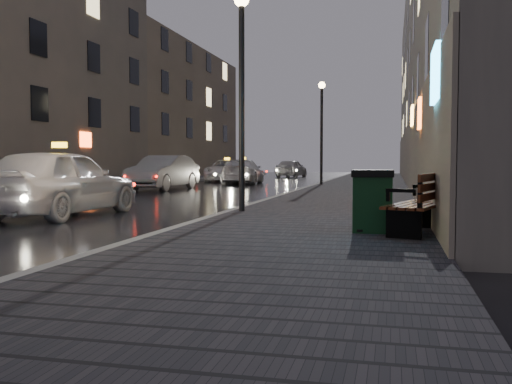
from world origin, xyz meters
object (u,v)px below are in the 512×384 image
at_px(car_left_mid, 163,173).
at_px(lamp_far, 322,120).
at_px(trash_bin, 373,200).
at_px(taxi_mid, 243,172).
at_px(lamp_near, 242,73).
at_px(car_far, 291,168).
at_px(taxi_far, 227,171).
at_px(bench, 422,203).
at_px(taxi_near, 60,182).

bearing_deg(car_left_mid, lamp_far, 33.72).
bearing_deg(lamp_far, trash_bin, -80.46).
relative_size(trash_bin, taxi_mid, 0.22).
distance_m(lamp_near, car_far, 33.77).
bearing_deg(taxi_far, bench, -73.69).
bearing_deg(trash_bin, car_left_mid, 124.53).
bearing_deg(bench, lamp_far, 118.01).
xyz_separation_m(lamp_near, car_far, (-4.61, 33.34, -2.74)).
bearing_deg(lamp_near, lamp_far, 90.00).
xyz_separation_m(car_left_mid, taxi_far, (-0.05, 10.94, -0.09)).
distance_m(bench, taxi_near, 8.86).
xyz_separation_m(trash_bin, taxi_near, (-7.67, 2.51, 0.15)).
xyz_separation_m(taxi_mid, car_far, (0.44, 14.14, 0.02)).
xyz_separation_m(lamp_near, taxi_far, (-7.06, 22.77, -2.76)).
bearing_deg(car_far, taxi_far, 84.14).
distance_m(lamp_near, lamp_far, 16.00).
xyz_separation_m(bench, taxi_far, (-11.14, 26.20, 0.06)).
relative_size(lamp_near, bench, 2.48).
height_order(taxi_near, car_left_mid, taxi_near).
height_order(lamp_far, bench, lamp_far).
bearing_deg(taxi_mid, taxi_far, -65.70).
bearing_deg(bench, lamp_near, 156.08).
xyz_separation_m(lamp_far, bench, (4.08, -19.43, -2.82)).
distance_m(lamp_near, taxi_near, 5.22).
height_order(lamp_near, taxi_near, lamp_near).
distance_m(taxi_near, taxi_mid, 20.11).
xyz_separation_m(trash_bin, taxi_far, (-10.32, 26.18, 0.03)).
distance_m(lamp_far, bench, 20.05).
height_order(trash_bin, taxi_near, taxi_near).
height_order(lamp_near, bench, lamp_near).
relative_size(lamp_far, bench, 2.48).
bearing_deg(lamp_far, taxi_mid, 147.63).
distance_m(bench, car_left_mid, 18.87).
height_order(taxi_far, car_far, car_far).
distance_m(lamp_far, taxi_mid, 6.59).
bearing_deg(bench, trash_bin, -165.12).
bearing_deg(taxi_far, taxi_near, -90.33).
height_order(bench, taxi_mid, taxi_mid).
relative_size(taxi_far, car_far, 1.20).
height_order(taxi_near, taxi_far, taxi_near).
relative_size(lamp_near, car_far, 1.21).
height_order(bench, car_far, car_far).
distance_m(bench, trash_bin, 0.82).
bearing_deg(lamp_far, taxi_near, -104.63).
relative_size(car_left_mid, car_far, 1.13).
bearing_deg(taxi_near, bench, 164.97).
xyz_separation_m(bench, taxi_mid, (-9.13, 22.63, 0.06)).
distance_m(lamp_far, car_left_mid, 8.59).
height_order(trash_bin, car_far, car_far).
bearing_deg(taxi_near, lamp_far, -103.05).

